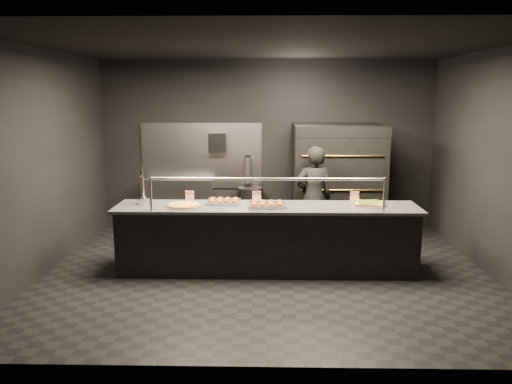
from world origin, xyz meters
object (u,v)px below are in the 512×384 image
fire_extinguisher (248,170)px  round_pizza (184,205)px  pizza_oven (337,180)px  slider_tray_a (224,201)px  towel_dispenser (217,143)px  worker (313,198)px  square_pizza (370,204)px  trash_bin (250,208)px  prep_shelf (180,203)px  slider_tray_b (267,204)px  beer_tap (143,193)px  service_counter (267,238)px

fire_extinguisher → round_pizza: (-0.77, -2.45, -0.12)m
pizza_oven → slider_tray_a: size_ratio=3.92×
towel_dispenser → worker: towel_dispenser is taller
fire_extinguisher → round_pizza: 2.57m
square_pizza → trash_bin: square_pizza is taller
fire_extinguisher → slider_tray_a: (-0.25, -2.25, -0.11)m
square_pizza → slider_tray_a: bearing=178.2°
prep_shelf → towel_dispenser: bearing=5.7°
slider_tray_b → worker: worker is taller
trash_bin → pizza_oven: bearing=-12.1°
trash_bin → worker: size_ratio=0.47×
pizza_oven → fire_extinguisher: size_ratio=3.78×
slider_tray_a → trash_bin: bearing=81.6°
round_pizza → beer_tap: bearing=167.1°
towel_dispenser → square_pizza: towel_dispenser is taller
pizza_oven → towel_dispenser: bearing=166.9°
trash_bin → round_pizza: bearing=-109.8°
round_pizza → worker: (1.84, 1.12, -0.12)m
service_counter → fire_extinguisher: service_counter is taller
towel_dispenser → square_pizza: (2.30, -2.30, -0.61)m
round_pizza → trash_bin: bearing=70.2°
service_counter → prep_shelf: size_ratio=3.42×
beer_tap → slider_tray_b: 1.71m
towel_dispenser → beer_tap: (-0.80, -2.31, -0.47)m
round_pizza → slider_tray_b: 1.12m
towel_dispenser → trash_bin: bearing=-15.7°
round_pizza → square_pizza: square_pizza is taller
round_pizza → square_pizza: 2.52m
fire_extinguisher → slider_tray_b: size_ratio=0.92×
service_counter → prep_shelf: service_counter is taller
beer_tap → round_pizza: bearing=-12.9°
slider_tray_b → trash_bin: 2.36m
prep_shelf → trash_bin: prep_shelf is taller
prep_shelf → worker: size_ratio=0.74×
service_counter → prep_shelf: 2.82m
service_counter → worker: size_ratio=2.52×
pizza_oven → beer_tap: size_ratio=3.39×
worker → square_pizza: bearing=115.0°
beer_tap → worker: bearing=22.0°
slider_tray_a → slider_tray_b: slider_tray_b is taller
prep_shelf → worker: worker is taller
fire_extinguisher → square_pizza: (1.75, -2.31, -0.12)m
beer_tap → slider_tray_a: beer_tap is taller
square_pizza → trash_bin: 2.78m
service_counter → worker: 1.34m
towel_dispenser → worker: (1.63, -1.32, -0.74)m
slider_tray_b → square_pizza: 1.41m
pizza_oven → fire_extinguisher: 1.63m
trash_bin → worker: 1.60m
prep_shelf → towel_dispenser: (0.70, 0.07, 1.10)m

